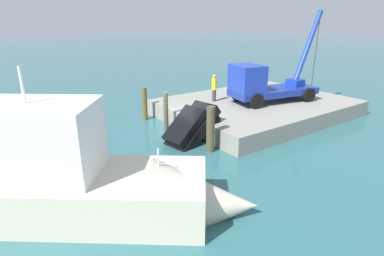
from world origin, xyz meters
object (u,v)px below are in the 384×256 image
(dock_worker, at_px, (214,88))
(moored_yacht, at_px, (92,191))
(salvaged_car, at_px, (187,133))
(crane_truck, at_px, (265,83))

(dock_worker, distance_m, moored_yacht, 13.36)
(dock_worker, xyz_separation_m, salvaged_car, (4.69, 3.34, -1.41))
(crane_truck, bearing_deg, salvaged_car, 7.99)
(dock_worker, height_order, salvaged_car, dock_worker)
(salvaged_car, bearing_deg, moored_yacht, 28.88)
(salvaged_car, bearing_deg, dock_worker, -144.57)
(crane_truck, xyz_separation_m, dock_worker, (2.64, -2.31, -0.36))
(dock_worker, relative_size, moored_yacht, 0.16)
(crane_truck, relative_size, dock_worker, 4.29)
(crane_truck, height_order, moored_yacht, crane_truck)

